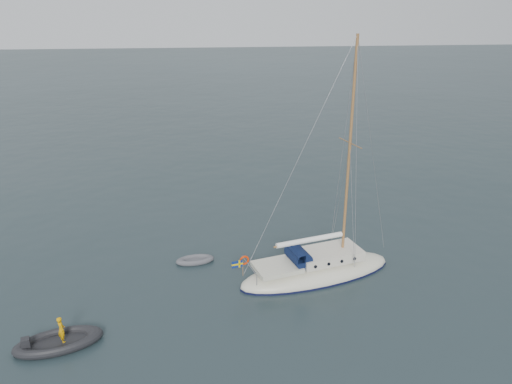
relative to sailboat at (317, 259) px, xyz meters
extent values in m
plane|color=black|center=(-0.76, 1.01, -1.12)|extent=(300.00, 300.00, 0.00)
ellipsoid|color=beige|center=(0.00, 0.00, -0.95)|extent=(9.85, 3.06, 1.64)
cube|color=#EDE3CC|center=(0.76, 0.00, 0.17)|extent=(3.94, 2.08, 0.60)
cube|color=beige|center=(-2.63, 0.00, 0.00)|extent=(2.63, 2.08, 0.27)
cylinder|color=#0B1535|center=(-1.26, 0.00, 0.47)|extent=(1.05, 1.81, 1.05)
cube|color=#0B1535|center=(-1.48, 0.00, 0.69)|extent=(0.49, 1.81, 0.44)
cylinder|color=#915A35|center=(1.75, 0.00, 6.43)|extent=(0.16, 0.16, 13.13)
cylinder|color=#915A35|center=(1.75, 0.00, 7.09)|extent=(0.05, 2.41, 0.05)
cylinder|color=#915A35|center=(-0.55, 0.00, 1.34)|extent=(4.59, 0.11, 0.11)
cylinder|color=white|center=(-0.55, 0.00, 1.40)|extent=(4.27, 0.31, 0.31)
cylinder|color=gray|center=(-4.38, 0.00, 0.47)|extent=(0.04, 2.41, 0.04)
torus|color=red|center=(-4.43, 0.66, 0.47)|extent=(0.59, 0.11, 0.59)
cylinder|color=#915A35|center=(-4.76, 0.00, 0.36)|extent=(0.03, 0.03, 0.98)
cube|color=navy|center=(-5.09, 0.00, 0.69)|extent=(0.66, 0.02, 0.42)
cube|color=#EAC000|center=(-5.09, 0.00, 0.69)|extent=(0.68, 0.03, 0.10)
cube|color=#EAC000|center=(-4.97, 0.00, 0.69)|extent=(0.10, 0.03, 0.44)
cylinder|color=black|center=(-0.66, 1.05, 0.17)|extent=(0.20, 0.07, 0.20)
cylinder|color=black|center=(-0.66, -1.05, 0.17)|extent=(0.20, 0.07, 0.20)
cylinder|color=black|center=(0.22, 1.05, 0.17)|extent=(0.20, 0.07, 0.20)
cylinder|color=black|center=(0.22, -1.05, 0.17)|extent=(0.20, 0.07, 0.20)
cylinder|color=black|center=(1.09, 1.05, 0.17)|extent=(0.20, 0.07, 0.20)
cylinder|color=black|center=(1.09, -1.05, 0.17)|extent=(0.20, 0.07, 0.20)
cylinder|color=black|center=(1.97, 1.05, 0.17)|extent=(0.20, 0.07, 0.20)
cylinder|color=black|center=(1.97, -1.05, 0.17)|extent=(0.20, 0.07, 0.20)
cube|color=#55555B|center=(-7.39, 2.41, -1.01)|extent=(1.49, 0.61, 0.09)
cube|color=black|center=(-13.96, -5.16, -0.96)|extent=(2.62, 1.09, 0.13)
cube|color=black|center=(-15.38, -5.16, -0.63)|extent=(0.38, 0.38, 0.66)
imported|color=#D18F04|center=(-13.74, -5.16, -0.23)|extent=(0.46, 0.58, 1.39)
camera|label=1|loc=(-6.53, -26.04, 14.74)|focal=35.00mm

